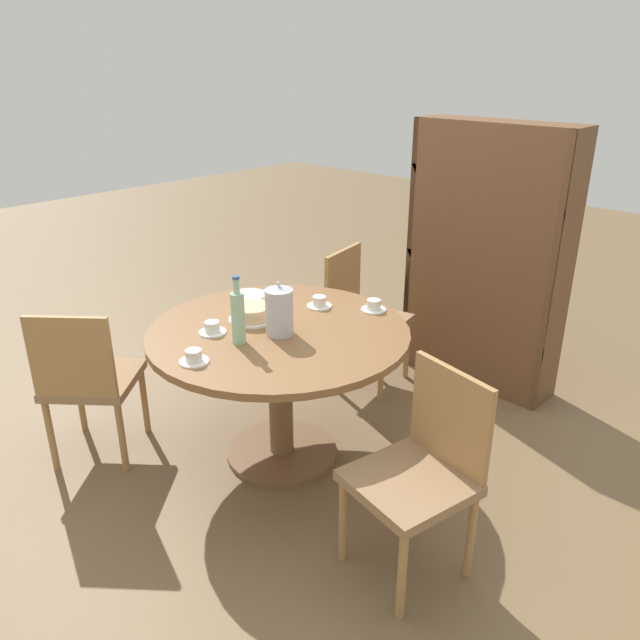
% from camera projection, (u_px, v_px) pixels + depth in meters
% --- Properties ---
extents(ground_plane, '(14.00, 14.00, 0.00)m').
position_uv_depth(ground_plane, '(282.00, 454.00, 3.29)').
color(ground_plane, brown).
extents(dining_table, '(1.27, 1.27, 0.72)m').
position_uv_depth(dining_table, '(279.00, 357.00, 3.07)').
color(dining_table, brown).
rests_on(dining_table, ground_plane).
extents(chair_a, '(0.59, 0.59, 0.85)m').
position_uv_depth(chair_a, '(88.00, 379.00, 3.10)').
color(chair_a, '#A87A47').
rests_on(chair_a, ground_plane).
extents(chair_b, '(0.50, 0.50, 0.85)m').
position_uv_depth(chair_b, '(421.00, 469.00, 2.42)').
color(chair_b, '#A87A47').
rests_on(chair_b, ground_plane).
extents(chair_c, '(0.49, 0.49, 0.85)m').
position_uv_depth(chair_c, '(361.00, 313.00, 3.88)').
color(chair_c, '#A87A47').
rests_on(chair_c, ground_plane).
extents(bookshelf, '(0.97, 0.28, 1.61)m').
position_uv_depth(bookshelf, '(484.00, 265.00, 3.77)').
color(bookshelf, brown).
rests_on(bookshelf, ground_plane).
extents(coffee_pot, '(0.13, 0.13, 0.26)m').
position_uv_depth(coffee_pot, '(279.00, 310.00, 2.91)').
color(coffee_pot, silver).
rests_on(coffee_pot, dining_table).
extents(water_bottle, '(0.06, 0.06, 0.32)m').
position_uv_depth(water_bottle, '(238.00, 316.00, 2.82)').
color(water_bottle, '#99C6A3').
rests_on(water_bottle, dining_table).
extents(cake_main, '(0.23, 0.23, 0.08)m').
position_uv_depth(cake_main, '(251.00, 313.00, 3.10)').
color(cake_main, white).
rests_on(cake_main, dining_table).
extents(cup_a, '(0.13, 0.13, 0.06)m').
position_uv_depth(cup_a, '(212.00, 329.00, 2.96)').
color(cup_a, white).
rests_on(cup_a, dining_table).
extents(cup_b, '(0.13, 0.13, 0.06)m').
position_uv_depth(cup_b, '(194.00, 357.00, 2.68)').
color(cup_b, white).
rests_on(cup_b, dining_table).
extents(cup_c, '(0.13, 0.13, 0.06)m').
position_uv_depth(cup_c, '(374.00, 306.00, 3.23)').
color(cup_c, white).
rests_on(cup_c, dining_table).
extents(cup_d, '(0.13, 0.13, 0.06)m').
position_uv_depth(cup_d, '(319.00, 303.00, 3.27)').
color(cup_d, white).
rests_on(cup_d, dining_table).
extents(plate_stack, '(0.19, 0.19, 0.05)m').
position_uv_depth(plate_stack, '(249.00, 298.00, 3.32)').
color(plate_stack, white).
rests_on(plate_stack, dining_table).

